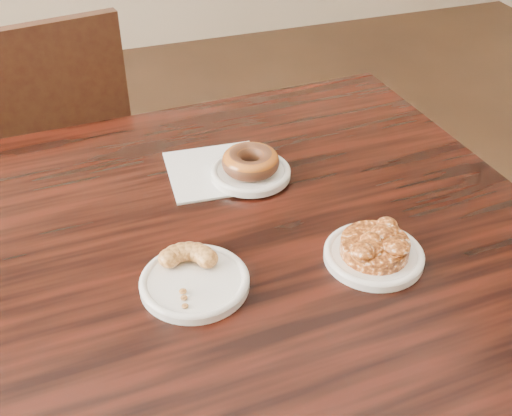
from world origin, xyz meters
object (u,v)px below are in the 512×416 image
object	(u,v)px
chair_far	(42,165)
cruller_fragment	(194,272)
cafe_table	(257,391)
glazed_donut	(251,162)
apple_fritter	(375,244)

from	to	relation	value
chair_far	cruller_fragment	bearing A→B (deg)	92.87
cafe_table	cruller_fragment	xyz separation A→B (m)	(-0.12, -0.07, 0.40)
chair_far	glazed_donut	bearing A→B (deg)	109.09
chair_far	glazed_donut	size ratio (longest dim) A/B	8.79
apple_fritter	cruller_fragment	bearing A→B (deg)	173.36
cafe_table	glazed_donut	world-z (taller)	glazed_donut
glazed_donut	cruller_fragment	xyz separation A→B (m)	(-0.17, -0.24, -0.01)
chair_far	glazed_donut	world-z (taller)	chair_far
chair_far	apple_fritter	xyz separation A→B (m)	(0.48, -0.95, 0.33)
cafe_table	chair_far	xyz separation A→B (m)	(-0.32, 0.84, 0.08)
cafe_table	apple_fritter	xyz separation A→B (m)	(0.15, -0.10, 0.40)
cafe_table	cruller_fragment	size ratio (longest dim) A/B	9.00
chair_far	apple_fritter	distance (m)	1.11
apple_fritter	chair_far	bearing A→B (deg)	116.69
apple_fritter	cafe_table	bearing A→B (deg)	146.04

